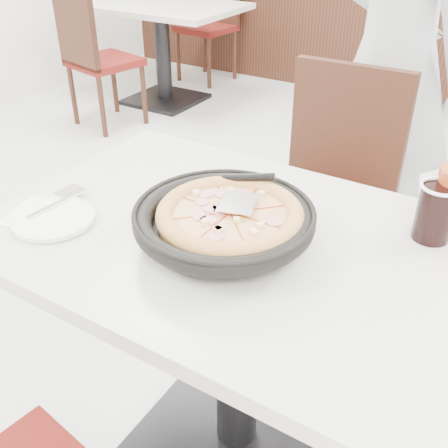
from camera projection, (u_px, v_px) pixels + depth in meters
The scene contains 15 objects.
floor at pixel (177, 423), 1.67m from camera, with size 7.00×7.00×0.00m, color #B0B0AB.
main_table at pixel (238, 350), 1.43m from camera, with size 1.20×0.80×0.75m, color beige, non-canonical shape.
chair_far at pixel (320, 211), 1.86m from camera, with size 0.42×0.42×0.95m, color black, non-canonical shape.
trivet at pixel (225, 233), 1.20m from camera, with size 0.12×0.12×0.04m, color black.
pizza_pan at pixel (224, 227), 1.18m from camera, with size 0.34×0.34×0.01m, color black.
pizza at pixel (230, 221), 1.17m from camera, with size 0.32×0.32×0.02m, color tan.
pizza_server at pixel (238, 202), 1.17m from camera, with size 0.08×0.10×0.00m, color white.
napkin at pixel (41, 214), 1.31m from camera, with size 0.15×0.15×0.00m, color white.
side_plate at pixel (54, 219), 1.27m from camera, with size 0.20×0.20×0.01m, color white.
fork at pixel (52, 206), 1.31m from camera, with size 0.01×0.15×0.00m, color white.
cola_glass at pixel (435, 214), 1.18m from camera, with size 0.08×0.08×0.13m, color black.
diner_person at pixel (392, 63), 1.99m from camera, with size 0.65×0.43×1.78m, color #BABABE.
bg_table_left at pixel (163, 54), 4.11m from camera, with size 1.20×0.80×0.75m, color beige, non-canonical shape.
bg_chair_left_near at pixel (104, 58), 3.63m from camera, with size 0.42×0.42×0.95m, color black, non-canonical shape.
bg_chair_left_far at pixel (206, 25), 4.56m from camera, with size 0.42×0.42×0.95m, color black, non-canonical shape.
Camera 1 is at (0.69, -0.84, 1.42)m, focal length 42.00 mm.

